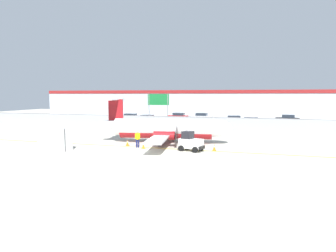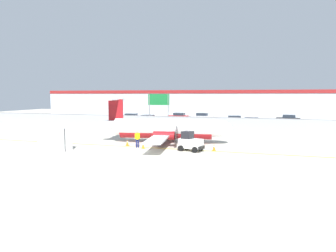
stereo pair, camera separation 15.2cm
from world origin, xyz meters
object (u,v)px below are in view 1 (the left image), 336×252
at_px(cargo_container, 55,140).
at_px(highway_sign, 158,102).
at_px(parked_car_0, 131,118).
at_px(parked_car_3, 202,117).
at_px(commuter_airplane, 168,129).
at_px(parked_car_1, 148,119).
at_px(parked_car_2, 178,117).
at_px(traffic_cone_far_right, 203,144).
at_px(traffic_cone_far_left, 127,143).
at_px(ground_crew_worker, 138,138).
at_px(parked_car_5, 250,122).
at_px(parked_car_6, 288,119).
at_px(parked_car_4, 234,120).
at_px(baggage_tug, 191,142).
at_px(traffic_cone_near_right, 143,145).
at_px(traffic_cone_near_left, 214,147).

distance_m(cargo_container, highway_sign, 22.60).
distance_m(cargo_container, parked_car_0, 30.92).
bearing_deg(cargo_container, highway_sign, 89.76).
relative_size(parked_car_3, highway_sign, 0.78).
relative_size(commuter_airplane, highway_sign, 2.92).
relative_size(parked_car_1, parked_car_2, 1.00).
distance_m(traffic_cone_far_right, parked_car_3, 30.41).
height_order(cargo_container, traffic_cone_far_left, cargo_container).
height_order(ground_crew_worker, parked_car_5, same).
bearing_deg(highway_sign, cargo_container, -97.64).
bearing_deg(traffic_cone_far_left, parked_car_6, 59.08).
distance_m(parked_car_1, highway_sign, 7.64).
height_order(cargo_container, traffic_cone_far_right, cargo_container).
distance_m(parked_car_2, parked_car_3, 4.94).
xyz_separation_m(ground_crew_worker, parked_car_4, (7.74, 26.36, -0.06)).
height_order(parked_car_0, parked_car_2, same).
xyz_separation_m(parked_car_2, parked_car_3, (4.91, 0.58, 0.00)).
bearing_deg(ground_crew_worker, parked_car_0, 163.68).
xyz_separation_m(traffic_cone_far_right, parked_car_3, (-5.43, 29.91, 0.58)).
height_order(parked_car_1, parked_car_5, same).
bearing_deg(parked_car_0, commuter_airplane, -61.11).
bearing_deg(baggage_tug, cargo_container, -147.53).
bearing_deg(highway_sign, commuter_airplane, -67.65).
distance_m(traffic_cone_near_right, traffic_cone_far_right, 6.12).
distance_m(ground_crew_worker, parked_car_2, 31.77).
relative_size(ground_crew_worker, traffic_cone_near_left, 2.66).
relative_size(traffic_cone_near_left, highway_sign, 0.12).
distance_m(parked_car_5, parked_car_6, 10.78).
relative_size(traffic_cone_far_right, parked_car_1, 0.15).
bearing_deg(ground_crew_worker, traffic_cone_far_right, 67.79).
xyz_separation_m(parked_car_3, parked_car_5, (9.62, -8.99, 0.00)).
distance_m(traffic_cone_near_left, parked_car_1, 28.10).
bearing_deg(parked_car_4, parked_car_3, 132.18).
xyz_separation_m(traffic_cone_near_left, parked_car_4, (-0.00, 25.87, 0.58)).
bearing_deg(traffic_cone_near_left, traffic_cone_far_right, 129.88).
relative_size(traffic_cone_near_left, parked_car_1, 0.15).
height_order(traffic_cone_far_left, parked_car_2, parked_car_2).
relative_size(cargo_container, traffic_cone_far_left, 4.12).
height_order(traffic_cone_far_right, parked_car_5, parked_car_5).
relative_size(traffic_cone_far_right, parked_car_6, 0.15).
bearing_deg(baggage_tug, parked_car_1, 134.75).
xyz_separation_m(ground_crew_worker, cargo_container, (-6.83, -3.99, 0.15)).
height_order(baggage_tug, parked_car_5, baggage_tug).
height_order(traffic_cone_near_right, parked_car_3, parked_car_3).
relative_size(cargo_container, parked_car_5, 0.62).
bearing_deg(cargo_container, traffic_cone_far_right, 32.52).
distance_m(traffic_cone_near_right, traffic_cone_far_left, 2.48).
bearing_deg(highway_sign, baggage_tug, -62.97).
bearing_deg(baggage_tug, parked_car_6, 85.90).
xyz_separation_m(baggage_tug, parked_car_0, (-17.85, 26.70, 0.04)).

